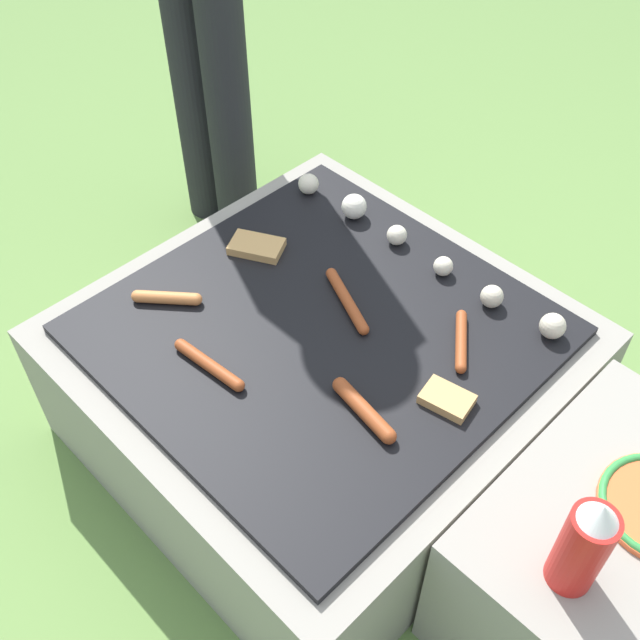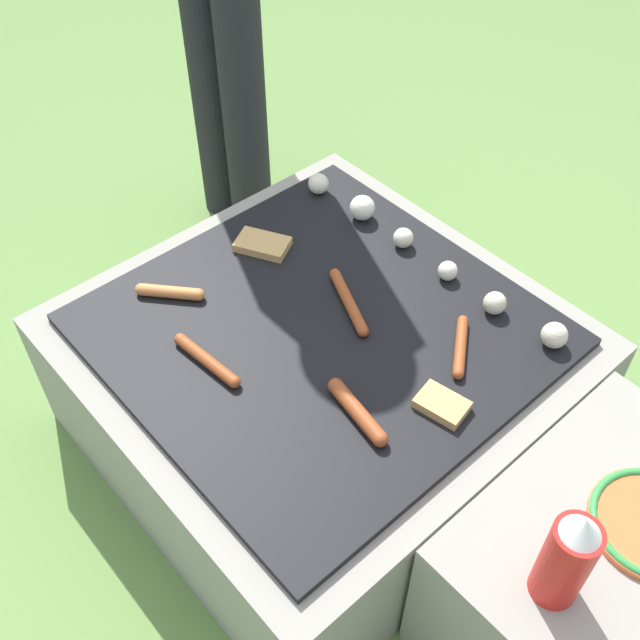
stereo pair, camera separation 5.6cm
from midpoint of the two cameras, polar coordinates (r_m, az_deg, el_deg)
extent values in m
plane|color=#608442|center=(1.82, 0.89, -8.36)|extent=(14.00, 14.00, 0.00)
cube|color=gray|center=(1.68, 0.96, -4.97)|extent=(0.92, 0.92, 0.35)
cube|color=black|center=(1.54, 1.04, -0.76)|extent=(0.81, 0.81, 0.02)
cube|color=gray|center=(1.52, 22.02, -18.50)|extent=(0.45, 0.56, 0.36)
cylinder|color=black|center=(2.21, -7.50, 17.31)|extent=(0.12, 0.12, 0.83)
cylinder|color=black|center=(2.11, -5.03, 15.93)|extent=(0.12, 0.12, 0.83)
cylinder|color=#93421E|center=(1.38, 4.02, -7.00)|extent=(0.15, 0.05, 0.03)
sphere|color=#93421E|center=(1.41, 2.33, -5.05)|extent=(0.03, 0.03, 0.03)
sphere|color=#93421E|center=(1.35, 5.81, -9.05)|extent=(0.03, 0.03, 0.03)
cylinder|color=#C6753D|center=(1.61, -10.40, 2.09)|extent=(0.11, 0.10, 0.03)
sphere|color=#C6753D|center=(1.60, -8.24, 1.91)|extent=(0.03, 0.03, 0.03)
sphere|color=#C6753D|center=(1.63, -12.51, 2.28)|extent=(0.03, 0.03, 0.03)
cylinder|color=#93421E|center=(1.57, 3.21, 1.40)|extent=(0.17, 0.09, 0.02)
sphere|color=#93421E|center=(1.63, 2.13, 3.52)|extent=(0.02, 0.02, 0.02)
sphere|color=#93421E|center=(1.51, 4.36, -0.88)|extent=(0.02, 0.02, 0.02)
cylinder|color=#93421E|center=(1.51, 11.71, -2.01)|extent=(0.10, 0.13, 0.02)
sphere|color=#93421E|center=(1.47, 11.57, -4.07)|extent=(0.02, 0.02, 0.02)
sphere|color=#93421E|center=(1.56, 11.84, -0.08)|extent=(0.02, 0.02, 0.02)
cylinder|color=#93421E|center=(1.47, -7.56, -3.06)|extent=(0.16, 0.04, 0.02)
sphere|color=#93421E|center=(1.43, -5.42, -4.75)|extent=(0.02, 0.02, 0.02)
sphere|color=#93421E|center=(1.51, -9.57, -1.47)|extent=(0.02, 0.02, 0.02)
cube|color=tan|center=(1.42, 10.40, -6.38)|extent=(0.10, 0.08, 0.02)
cube|color=tan|center=(1.71, -3.46, 5.76)|extent=(0.14, 0.12, 0.02)
sphere|color=beige|center=(1.86, 0.76, 10.33)|extent=(0.05, 0.05, 0.05)
sphere|color=silver|center=(1.78, 4.15, 8.51)|extent=(0.06, 0.06, 0.06)
sphere|color=beige|center=(1.71, 7.30, 6.21)|extent=(0.05, 0.05, 0.05)
sphere|color=beige|center=(1.65, 10.68, 3.69)|extent=(0.04, 0.04, 0.04)
sphere|color=beige|center=(1.59, 14.16, 1.25)|extent=(0.05, 0.05, 0.05)
sphere|color=beige|center=(1.56, 18.41, -1.13)|extent=(0.05, 0.05, 0.05)
cylinder|color=red|center=(1.21, 19.47, -17.04)|extent=(0.07, 0.07, 0.18)
cone|color=white|center=(1.12, 20.84, -14.55)|extent=(0.06, 0.06, 0.04)
camera|label=1|loc=(0.03, -88.94, 1.12)|focal=42.00mm
camera|label=2|loc=(0.03, 91.06, -1.12)|focal=42.00mm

